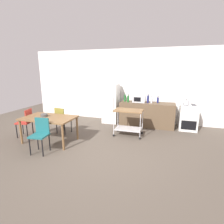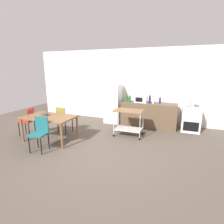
# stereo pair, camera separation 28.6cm
# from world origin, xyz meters

# --- Properties ---
(ground_plane) EXTENTS (12.00, 12.00, 0.00)m
(ground_plane) POSITION_xyz_m (0.00, 0.00, 0.00)
(ground_plane) COLOR brown
(back_wall) EXTENTS (8.40, 0.12, 2.90)m
(back_wall) POSITION_xyz_m (0.00, 3.20, 1.45)
(back_wall) COLOR white
(back_wall) RESTS_ON ground_plane
(kitchen_counter) EXTENTS (2.00, 0.64, 0.90)m
(kitchen_counter) POSITION_xyz_m (0.90, 2.60, 0.45)
(kitchen_counter) COLOR brown
(kitchen_counter) RESTS_ON ground_plane
(dining_table) EXTENTS (1.50, 0.90, 0.75)m
(dining_table) POSITION_xyz_m (-1.66, 0.24, 0.67)
(dining_table) COLOR brown
(dining_table) RESTS_ON ground_plane
(chair_red) EXTENTS (0.48, 0.48, 0.89)m
(chair_red) POSITION_xyz_m (-2.63, 0.37, 0.52)
(chair_red) COLOR #B72D23
(chair_red) RESTS_ON ground_plane
(chair_olive) EXTENTS (0.46, 0.46, 0.89)m
(chair_olive) POSITION_xyz_m (-1.69, 0.94, 0.52)
(chair_olive) COLOR olive
(chair_olive) RESTS_ON ground_plane
(chair_teal) EXTENTS (0.45, 0.45, 0.89)m
(chair_teal) POSITION_xyz_m (-1.45, -0.41, 0.52)
(chair_teal) COLOR #1E666B
(chair_teal) RESTS_ON ground_plane
(stove_oven) EXTENTS (0.60, 0.61, 0.92)m
(stove_oven) POSITION_xyz_m (2.35, 2.62, 0.45)
(stove_oven) COLOR white
(stove_oven) RESTS_ON ground_plane
(refrigerator) EXTENTS (0.60, 0.63, 1.55)m
(refrigerator) POSITION_xyz_m (-0.55, 2.70, 0.78)
(refrigerator) COLOR white
(refrigerator) RESTS_ON ground_plane
(kitchen_cart) EXTENTS (0.91, 0.57, 0.85)m
(kitchen_cart) POSITION_xyz_m (0.44, 1.43, 0.57)
(kitchen_cart) COLOR brown
(kitchen_cart) RESTS_ON ground_plane
(bottle_wine) EXTENTS (0.08, 0.08, 0.29)m
(bottle_wine) POSITION_xyz_m (0.03, 2.66, 1.02)
(bottle_wine) COLOR #1E6628
(bottle_wine) RESTS_ON kitchen_counter
(bottle_olive_oil) EXTENTS (0.08, 0.08, 0.29)m
(bottle_olive_oil) POSITION_xyz_m (0.18, 2.52, 1.02)
(bottle_olive_oil) COLOR #1E6628
(bottle_olive_oil) RESTS_ON kitchen_counter
(microwave) EXTENTS (0.46, 0.35, 0.26)m
(microwave) POSITION_xyz_m (0.58, 2.62, 1.03)
(microwave) COLOR silver
(microwave) RESTS_ON kitchen_counter
(bottle_hot_sauce) EXTENTS (0.08, 0.08, 0.31)m
(bottle_hot_sauce) POSITION_xyz_m (0.92, 2.60, 1.03)
(bottle_hot_sauce) COLOR navy
(bottle_hot_sauce) RESTS_ON kitchen_counter
(bottle_soy_sauce) EXTENTS (0.07, 0.07, 0.26)m
(bottle_soy_sauce) POSITION_xyz_m (1.05, 2.57, 1.01)
(bottle_soy_sauce) COLOR silver
(bottle_soy_sauce) RESTS_ON kitchen_counter
(bottle_vinegar) EXTENTS (0.07, 0.07, 0.24)m
(bottle_vinegar) POSITION_xyz_m (1.27, 2.69, 1.00)
(bottle_vinegar) COLOR navy
(bottle_vinegar) RESTS_ON kitchen_counter
(fruit_bowl) EXTENTS (0.20, 0.20, 0.08)m
(fruit_bowl) POSITION_xyz_m (-1.83, 0.26, 0.79)
(fruit_bowl) COLOR #4C4C4C
(fruit_bowl) RESTS_ON dining_table
(kettle) EXTENTS (0.24, 0.17, 0.19)m
(kettle) POSITION_xyz_m (2.23, 2.52, 1.00)
(kettle) COLOR silver
(kettle) RESTS_ON stove_oven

